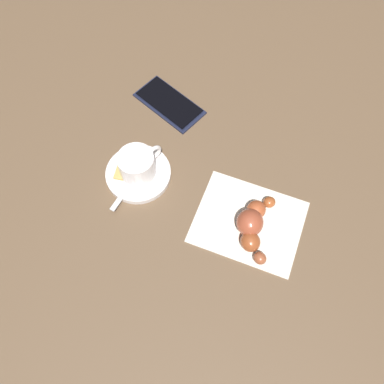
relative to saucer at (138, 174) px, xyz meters
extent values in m
plane|color=brown|center=(-0.12, -0.03, -0.01)|extent=(1.80, 1.80, 0.00)
cylinder|color=silver|center=(0.00, 0.00, 0.00)|extent=(0.12, 0.12, 0.01)
cylinder|color=silver|center=(0.00, 0.00, 0.03)|extent=(0.07, 0.07, 0.05)
cylinder|color=black|center=(0.00, 0.00, 0.04)|extent=(0.05, 0.05, 0.00)
torus|color=silver|center=(-0.01, -0.04, 0.03)|extent=(0.02, 0.03, 0.03)
cube|color=silver|center=(-0.01, 0.04, 0.01)|extent=(0.02, 0.09, 0.00)
ellipsoid|color=silver|center=(0.00, -0.02, 0.01)|extent=(0.02, 0.03, 0.01)
cube|color=tan|center=(0.03, 0.01, 0.01)|extent=(0.04, 0.06, 0.01)
cube|color=silver|center=(-0.22, -0.04, 0.00)|extent=(0.22, 0.19, 0.00)
ellipsoid|color=#984923|center=(-0.23, -0.09, 0.01)|extent=(0.03, 0.03, 0.02)
ellipsoid|color=#A44B29|center=(-0.22, -0.06, 0.01)|extent=(0.04, 0.04, 0.03)
ellipsoid|color=#97442C|center=(-0.22, -0.03, 0.02)|extent=(0.06, 0.06, 0.04)
ellipsoid|color=brown|center=(-0.24, 0.00, 0.01)|extent=(0.05, 0.05, 0.03)
ellipsoid|color=brown|center=(-0.27, 0.01, 0.01)|extent=(0.03, 0.02, 0.02)
cube|color=#1A1E33|center=(0.05, -0.17, 0.00)|extent=(0.15, 0.09, 0.01)
cube|color=black|center=(0.05, -0.17, 0.00)|extent=(0.14, 0.08, 0.00)
camera|label=1|loc=(-0.30, 0.24, 0.66)|focal=37.85mm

